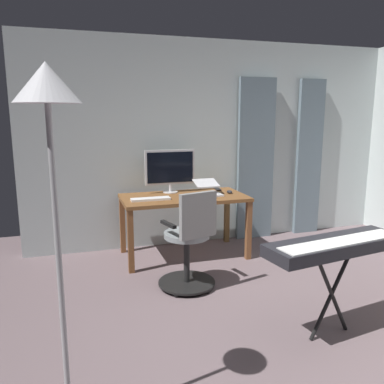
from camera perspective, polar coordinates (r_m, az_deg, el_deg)
ground_plane at (r=3.11m, az=24.78°, el=-22.35°), size 7.71×7.71×0.00m
back_room_partition at (r=5.19m, az=3.63°, el=7.04°), size 4.90×0.10×2.58m
curtain_left_panel at (r=5.72m, az=16.57°, el=4.73°), size 0.38×0.06×2.13m
curtain_right_panel at (r=5.31m, az=9.21°, el=4.58°), size 0.51×0.06×2.13m
desk at (r=4.61m, az=-1.18°, el=-1.65°), size 1.44×0.74×0.73m
office_chair at (r=3.78m, az=-0.31°, el=-7.44°), size 0.56×0.56×0.98m
computer_monitor at (r=4.75m, az=-3.20°, el=3.42°), size 0.61×0.18×0.52m
computer_keyboard at (r=4.39m, az=-6.02°, el=-1.02°), size 0.44×0.12×0.02m
laptop at (r=4.64m, az=2.34°, el=0.25°), size 0.29×0.35×0.17m
computer_mouse at (r=4.75m, az=5.46°, el=0.02°), size 0.06×0.10×0.04m
cell_phone_by_monitor at (r=4.36m, az=-0.75°, el=-1.12°), size 0.07×0.14×0.01m
cell_phone_face_up at (r=4.98m, az=3.74°, el=0.42°), size 0.09×0.15×0.01m
piano_keyboard at (r=3.10m, az=20.06°, el=-7.54°), size 1.15×0.48×0.78m
floor_lamp at (r=1.94m, az=-19.88°, el=7.62°), size 0.30×0.30×1.90m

